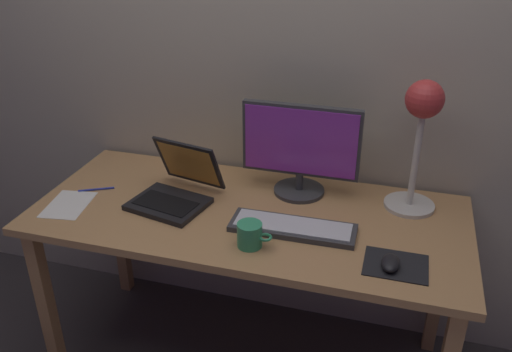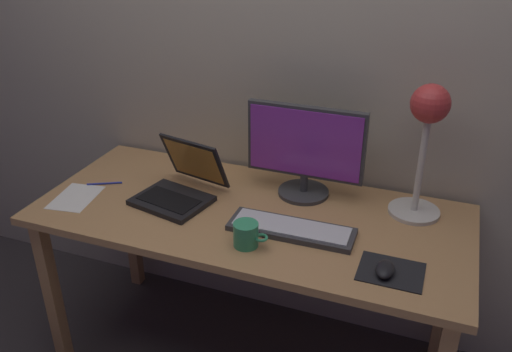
{
  "view_description": "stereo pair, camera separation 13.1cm",
  "coord_description": "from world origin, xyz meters",
  "px_view_note": "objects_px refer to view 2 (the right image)",
  "views": [
    {
      "loc": [
        0.5,
        -1.64,
        1.76
      ],
      "look_at": [
        0.04,
        -0.05,
        0.92
      ],
      "focal_mm": 37.7,
      "sensor_mm": 36.0,
      "label": 1
    },
    {
      "loc": [
        0.63,
        -1.59,
        1.76
      ],
      "look_at": [
        0.04,
        -0.05,
        0.92
      ],
      "focal_mm": 37.7,
      "sensor_mm": 36.0,
      "label": 2
    }
  ],
  "objects_px": {
    "desk_lamp": "(427,127)",
    "pen": "(105,183)",
    "mouse": "(385,269)",
    "laptop": "(183,181)",
    "keyboard_main": "(291,229)",
    "monitor": "(305,149)",
    "coffee_mug": "(246,235)"
  },
  "relations": [
    {
      "from": "laptop",
      "to": "coffee_mug",
      "type": "relative_size",
      "value": 2.95
    },
    {
      "from": "monitor",
      "to": "pen",
      "type": "height_order",
      "value": "monitor"
    },
    {
      "from": "monitor",
      "to": "mouse",
      "type": "distance_m",
      "value": 0.58
    },
    {
      "from": "keyboard_main",
      "to": "mouse",
      "type": "relative_size",
      "value": 4.61
    },
    {
      "from": "coffee_mug",
      "to": "pen",
      "type": "height_order",
      "value": "coffee_mug"
    },
    {
      "from": "mouse",
      "to": "coffee_mug",
      "type": "distance_m",
      "value": 0.46
    },
    {
      "from": "desk_lamp",
      "to": "keyboard_main",
      "type": "bearing_deg",
      "value": -143.8
    },
    {
      "from": "coffee_mug",
      "to": "pen",
      "type": "relative_size",
      "value": 0.85
    },
    {
      "from": "desk_lamp",
      "to": "mouse",
      "type": "relative_size",
      "value": 5.12
    },
    {
      "from": "mouse",
      "to": "laptop",
      "type": "bearing_deg",
      "value": 164.31
    },
    {
      "from": "keyboard_main",
      "to": "coffee_mug",
      "type": "relative_size",
      "value": 3.71
    },
    {
      "from": "pen",
      "to": "desk_lamp",
      "type": "bearing_deg",
      "value": 10.03
    },
    {
      "from": "mouse",
      "to": "desk_lamp",
      "type": "bearing_deg",
      "value": 83.84
    },
    {
      "from": "keyboard_main",
      "to": "mouse",
      "type": "xyz_separation_m",
      "value": [
        0.34,
        -0.13,
        0.01
      ]
    },
    {
      "from": "monitor",
      "to": "desk_lamp",
      "type": "relative_size",
      "value": 0.92
    },
    {
      "from": "desk_lamp",
      "to": "pen",
      "type": "relative_size",
      "value": 3.51
    },
    {
      "from": "monitor",
      "to": "coffee_mug",
      "type": "bearing_deg",
      "value": -100.87
    },
    {
      "from": "coffee_mug",
      "to": "keyboard_main",
      "type": "bearing_deg",
      "value": 48.55
    },
    {
      "from": "mouse",
      "to": "coffee_mug",
      "type": "relative_size",
      "value": 0.81
    },
    {
      "from": "keyboard_main",
      "to": "laptop",
      "type": "relative_size",
      "value": 1.26
    },
    {
      "from": "monitor",
      "to": "laptop",
      "type": "height_order",
      "value": "monitor"
    },
    {
      "from": "desk_lamp",
      "to": "coffee_mug",
      "type": "distance_m",
      "value": 0.71
    },
    {
      "from": "desk_lamp",
      "to": "pen",
      "type": "height_order",
      "value": "desk_lamp"
    },
    {
      "from": "pen",
      "to": "keyboard_main",
      "type": "bearing_deg",
      "value": -4.85
    },
    {
      "from": "desk_lamp",
      "to": "laptop",
      "type": "bearing_deg",
      "value": -168.09
    },
    {
      "from": "keyboard_main",
      "to": "mouse",
      "type": "bearing_deg",
      "value": -20.54
    },
    {
      "from": "monitor",
      "to": "pen",
      "type": "relative_size",
      "value": 3.23
    },
    {
      "from": "monitor",
      "to": "laptop",
      "type": "distance_m",
      "value": 0.49
    },
    {
      "from": "laptop",
      "to": "pen",
      "type": "xyz_separation_m",
      "value": [
        -0.34,
        -0.03,
        -0.06
      ]
    },
    {
      "from": "mouse",
      "to": "pen",
      "type": "relative_size",
      "value": 0.69
    },
    {
      "from": "coffee_mug",
      "to": "pen",
      "type": "xyz_separation_m",
      "value": [
        -0.7,
        0.2,
        -0.04
      ]
    },
    {
      "from": "coffee_mug",
      "to": "pen",
      "type": "bearing_deg",
      "value": 164.03
    }
  ]
}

